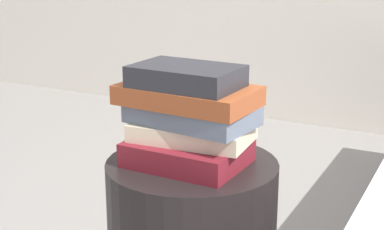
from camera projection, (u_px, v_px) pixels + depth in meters
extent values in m
cube|color=maroon|center=(188.00, 152.00, 1.32)|extent=(0.25, 0.20, 0.05)
cube|color=beige|center=(193.00, 132.00, 1.31)|extent=(0.27, 0.17, 0.04)
cube|color=slate|center=(191.00, 114.00, 1.30)|extent=(0.29, 0.19, 0.04)
cube|color=#994723|center=(188.00, 95.00, 1.29)|extent=(0.31, 0.19, 0.04)
cube|color=#28282D|center=(186.00, 76.00, 1.27)|extent=(0.23, 0.16, 0.05)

